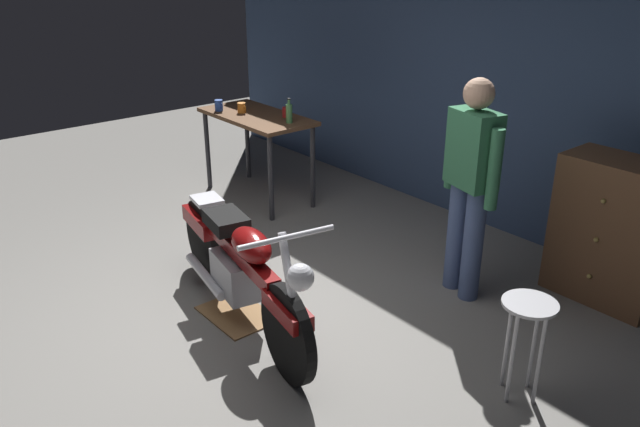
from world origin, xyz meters
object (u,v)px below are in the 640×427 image
object	(u,v)px
mug_red_diner	(286,112)
bottle	(289,113)
motorcycle	(239,264)
shop_stool	(527,324)
mug_blue_enamel	(219,105)
wooden_dresser	(612,231)
person_standing	(470,180)
mug_orange_travel	(242,108)

from	to	relation	value
mug_red_diner	bottle	xyz separation A→B (m)	(0.19, -0.11, 0.05)
motorcycle	shop_stool	bearing A→B (deg)	36.06
motorcycle	mug_blue_enamel	world-z (taller)	mug_blue_enamel
bottle	mug_red_diner	bearing A→B (deg)	151.15
motorcycle	wooden_dresser	distance (m)	2.75
mug_blue_enamel	bottle	distance (m)	0.89
bottle	motorcycle	bearing A→B (deg)	-46.97
person_standing	shop_stool	world-z (taller)	person_standing
mug_red_diner	mug_orange_travel	size ratio (longest dim) A/B	0.87
mug_blue_enamel	mug_orange_travel	bearing A→B (deg)	32.93
motorcycle	mug_orange_travel	world-z (taller)	mug_orange_travel
bottle	mug_blue_enamel	bearing A→B (deg)	-162.04
mug_blue_enamel	mug_red_diner	distance (m)	0.76
person_standing	wooden_dresser	xyz separation A→B (m)	(0.74, 0.77, -0.38)
motorcycle	mug_blue_enamel	xyz separation A→B (m)	(-2.29, 1.27, 0.51)
shop_stool	wooden_dresser	bearing A→B (deg)	100.37
motorcycle	bottle	bearing A→B (deg)	143.97
person_standing	mug_blue_enamel	size ratio (longest dim) A/B	13.89
person_standing	bottle	xyz separation A→B (m)	(-2.19, 0.01, 0.07)
mug_blue_enamel	mug_orange_travel	xyz separation A→B (m)	(0.22, 0.14, -0.01)
wooden_dresser	mug_red_diner	size ratio (longest dim) A/B	10.46
person_standing	shop_stool	size ratio (longest dim) A/B	2.61
motorcycle	wooden_dresser	world-z (taller)	wooden_dresser
mug_blue_enamel	shop_stool	bearing A→B (deg)	-6.32
wooden_dresser	motorcycle	bearing A→B (deg)	-122.71
motorcycle	mug_orange_travel	distance (m)	2.56
shop_stool	mug_orange_travel	size ratio (longest dim) A/B	5.32
shop_stool	mug_blue_enamel	bearing A→B (deg)	173.68
mug_red_diner	bottle	world-z (taller)	bottle
mug_orange_travel	bottle	bearing A→B (deg)	12.02
shop_stool	mug_orange_travel	bearing A→B (deg)	171.27
mug_blue_enamel	motorcycle	bearing A→B (deg)	-29.07
person_standing	bottle	distance (m)	2.19
person_standing	mug_red_diner	xyz separation A→B (m)	(-2.38, 0.11, 0.03)
shop_stool	mug_red_diner	distance (m)	3.52
person_standing	motorcycle	bearing A→B (deg)	78.82
shop_stool	bottle	bearing A→B (deg)	167.29
motorcycle	mug_red_diner	world-z (taller)	mug_red_diner
shop_stool	bottle	size ratio (longest dim) A/B	2.66
motorcycle	bottle	xyz separation A→B (m)	(-1.44, 1.55, 0.55)
mug_blue_enamel	wooden_dresser	bearing A→B (deg)	15.41
person_standing	wooden_dresser	world-z (taller)	person_standing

